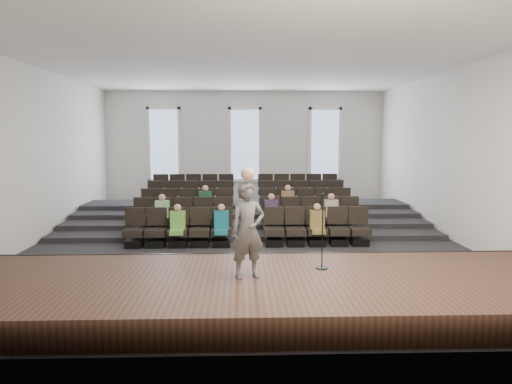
{
  "coord_description": "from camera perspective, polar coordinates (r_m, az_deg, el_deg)",
  "views": [
    {
      "loc": [
        -0.19,
        -12.99,
        2.99
      ],
      "look_at": [
        0.27,
        0.5,
        1.39
      ],
      "focal_mm": 32.0,
      "sensor_mm": 36.0,
      "label": 1
    }
  ],
  "objects": [
    {
      "name": "ground",
      "position": [
        13.33,
        -1.07,
        -6.18
      ],
      "size": [
        14.0,
        14.0,
        0.0
      ],
      "primitive_type": "plane",
      "color": "black",
      "rests_on": "ground"
    },
    {
      "name": "ceiling",
      "position": [
        13.15,
        -1.12,
        15.62
      ],
      "size": [
        12.0,
        14.0,
        0.02
      ],
      "primitive_type": "cube",
      "color": "white",
      "rests_on": "ground"
    },
    {
      "name": "wall_back",
      "position": [
        20.01,
        -1.39,
        5.37
      ],
      "size": [
        12.0,
        0.04,
        5.0
      ],
      "primitive_type": "cube",
      "color": "white",
      "rests_on": "ground"
    },
    {
      "name": "wall_front",
      "position": [
        5.99,
        -0.12,
        2.11
      ],
      "size": [
        12.0,
        0.04,
        5.0
      ],
      "primitive_type": "cube",
      "color": "white",
      "rests_on": "ground"
    },
    {
      "name": "wall_left",
      "position": [
        14.25,
        -26.16,
        4.12
      ],
      "size": [
        0.04,
        14.0,
        5.0
      ],
      "primitive_type": "cube",
      "color": "white",
      "rests_on": "ground"
    },
    {
      "name": "wall_right",
      "position": [
        14.4,
        23.68,
        4.26
      ],
      "size": [
        0.04,
        14.0,
        5.0
      ],
      "primitive_type": "cube",
      "color": "white",
      "rests_on": "ground"
    },
    {
      "name": "stage",
      "position": [
        8.35,
        -0.54,
        -12.36
      ],
      "size": [
        11.8,
        3.6,
        0.5
      ],
      "primitive_type": "cube",
      "color": "#482C1F",
      "rests_on": "ground"
    },
    {
      "name": "stage_lip",
      "position": [
        10.04,
        -0.79,
        -9.05
      ],
      "size": [
        11.8,
        0.06,
        0.52
      ],
      "primitive_type": "cube",
      "color": "black",
      "rests_on": "ground"
    },
    {
      "name": "risers",
      "position": [
        16.4,
        -1.24,
        -3.03
      ],
      "size": [
        11.8,
        4.8,
        0.6
      ],
      "color": "black",
      "rests_on": "ground"
    },
    {
      "name": "seating_rows",
      "position": [
        14.71,
        -1.17,
        -2.25
      ],
      "size": [
        6.8,
        4.7,
        1.67
      ],
      "color": "black",
      "rests_on": "ground"
    },
    {
      "name": "windows",
      "position": [
        19.94,
        -1.39,
        5.94
      ],
      "size": [
        8.44,
        0.1,
        3.24
      ],
      "color": "white",
      "rests_on": "wall_back"
    },
    {
      "name": "audience",
      "position": [
        13.49,
        -1.1,
        -2.52
      ],
      "size": [
        5.45,
        2.64,
        1.1
      ],
      "color": "#6CAF46",
      "rests_on": "seating_rows"
    },
    {
      "name": "speaker",
      "position": [
        8.12,
        -1.05,
        -4.8
      ],
      "size": [
        0.72,
        0.59,
        1.72
      ],
      "primitive_type": "imported",
      "rotation": [
        0.0,
        0.0,
        0.32
      ],
      "color": "#53514F",
      "rests_on": "stage"
    },
    {
      "name": "mic_stand",
      "position": [
        8.85,
        8.27,
        -6.72
      ],
      "size": [
        0.24,
        0.24,
        1.45
      ],
      "color": "black",
      "rests_on": "stage"
    }
  ]
}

